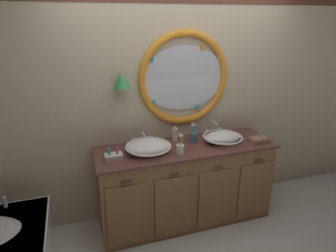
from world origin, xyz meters
The scene contains 12 objects.
ground_plane centered at (0.00, 0.00, 0.00)m, with size 14.00×14.00×0.00m, color silver.
back_wall_assembly centered at (0.00, 0.59, 1.32)m, with size 6.40×0.26×2.60m.
vanity_counter centered at (-0.02, 0.26, 0.45)m, with size 1.89×0.62×0.89m.
sink_basin_left centered at (-0.43, 0.24, 0.95)m, with size 0.46×0.46×0.13m.
sink_basin_right centered at (0.39, 0.24, 0.95)m, with size 0.42×0.42×0.12m.
faucet_set_left centered at (-0.43, 0.46, 0.94)m, with size 0.23×0.15×0.14m.
faucet_set_right centered at (0.39, 0.47, 0.95)m, with size 0.20×0.14×0.17m.
toothbrush_holder_left centered at (-0.15, 0.09, 0.95)m, with size 0.08×0.08×0.22m.
toothbrush_holder_right centered at (0.09, 0.34, 0.95)m, with size 0.09×0.09×0.22m.
soap_dispenser centered at (-0.07, 0.46, 0.96)m, with size 0.06×0.07×0.16m.
folded_hand_towel centered at (0.76, 0.12, 0.91)m, with size 0.20×0.14×0.05m.
toiletry_basket centered at (-0.78, 0.19, 0.92)m, with size 0.17×0.10×0.12m.
Camera 1 is at (-1.09, -2.36, 2.14)m, focal length 31.69 mm.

